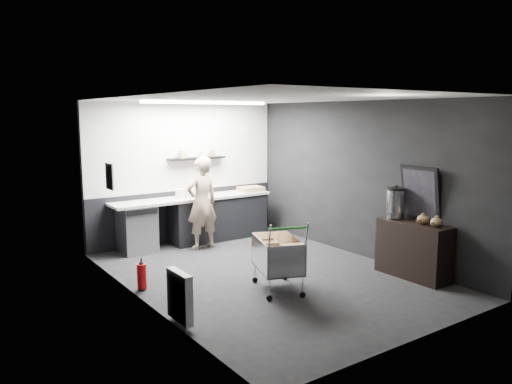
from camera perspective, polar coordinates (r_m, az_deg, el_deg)
floor at (r=7.84m, az=1.33°, el=-9.46°), size 5.50×5.50×0.00m
ceiling at (r=7.45m, az=1.40°, el=10.67°), size 5.50×5.50×0.00m
wall_back at (r=9.86m, az=-8.13°, el=2.27°), size 5.50×0.00×5.50m
wall_front at (r=5.59m, az=18.31°, el=-3.09°), size 5.50×0.00×5.50m
wall_left at (r=6.56m, az=-12.87°, el=-1.14°), size 0.00×5.50×5.50m
wall_right at (r=8.85m, az=11.87°, el=1.43°), size 0.00×5.50×5.50m
kitchen_wall_panel at (r=9.80m, az=-8.14°, el=5.17°), size 3.95×0.02×1.70m
dado_panel at (r=9.98m, az=-7.98°, el=-2.59°), size 3.95×0.02×1.00m
floating_shelf at (r=9.81m, az=-6.78°, el=3.85°), size 1.20×0.22×0.04m
wall_clock at (r=10.48m, az=-1.26°, el=7.13°), size 0.20×0.03×0.20m
poster at (r=7.75m, az=-16.41°, el=1.72°), size 0.02×0.30×0.40m
poster_red_band at (r=7.74m, az=-16.40°, el=2.24°), size 0.02×0.22×0.10m
radiator at (r=6.05m, az=-8.71°, el=-11.70°), size 0.10×0.50×0.60m
ceiling_strip at (r=9.01m, az=-5.69°, el=10.12°), size 2.40×0.20×0.04m
prep_counter at (r=9.78m, az=-6.44°, el=-3.05°), size 3.20×0.61×0.90m
person at (r=9.22m, az=-6.20°, el=-1.24°), size 0.64×0.43×1.71m
shopping_cart at (r=7.08m, az=2.48°, el=-7.40°), size 0.84×1.10×1.01m
sideboard at (r=8.00m, az=17.46°, el=-5.47°), size 0.48×1.13×1.70m
fire_extinguisher at (r=7.33m, az=-12.93°, el=-9.25°), size 0.13×0.13×0.44m
cardboard_box at (r=10.25m, az=-0.60°, el=0.34°), size 0.51×0.40×0.10m
pink_tub at (r=9.50m, az=-8.66°, el=-0.19°), size 0.18×0.18×0.18m
white_container at (r=9.54m, az=-7.43°, el=-0.16°), size 0.22×0.19×0.16m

